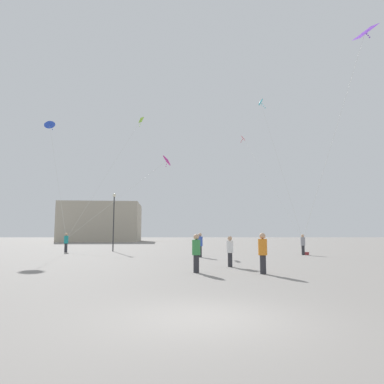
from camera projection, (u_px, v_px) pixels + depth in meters
The scene contains 16 objects.
ground_plane at pixel (206, 318), 7.72m from camera, with size 300.00×300.00×0.00m, color gray.
person_in_grey at pixel (303, 244), 30.13m from camera, with size 0.38×0.38×1.75m.
person_in_blue at pixel (200, 244), 27.30m from camera, with size 0.41×0.41×1.86m.
person_in_green at pixel (196, 251), 16.70m from camera, with size 0.39×0.39×1.80m.
person_in_white at pixel (230, 250), 19.54m from camera, with size 0.37×0.37×1.68m.
person_in_orange at pixel (263, 251), 16.20m from camera, with size 0.41×0.41×1.86m.
person_in_teal at pixel (66, 242), 34.34m from camera, with size 0.41×0.41×1.87m.
kite_cobalt_diamond at pixel (50, 125), 39.11m from camera, with size 4.29×4.24×12.89m.
kite_cyan_diamond at pixel (262, 106), 32.71m from camera, with size 3.41×1.65×12.98m.
kite_crimson_delta at pixel (244, 140), 45.93m from camera, with size 2.88×15.70×13.36m.
kite_lime_delta at pixel (139, 124), 42.09m from camera, with size 6.54×6.87×14.35m.
kite_violet_delta at pixel (364, 36), 25.05m from camera, with size 3.32×7.98×15.11m.
kite_magenta_diamond at pixel (167, 160), 38.92m from camera, with size 10.16×4.14×9.16m.
building_left_hall at pixel (103, 222), 80.23m from camera, with size 17.51×16.99×8.50m.
lamppost_east at pixel (114, 213), 36.34m from camera, with size 0.36×0.36×5.92m.
handbag_beside_flyer at pixel (307, 254), 30.14m from camera, with size 0.32×0.14×0.24m, color maroon.
Camera 1 is at (-0.49, -7.97, 1.85)m, focal length 33.12 mm.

